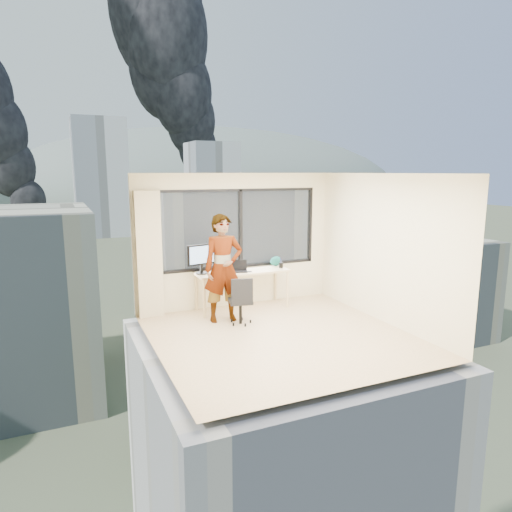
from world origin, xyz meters
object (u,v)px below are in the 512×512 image
laptop (239,267)px  monitor (201,259)px  chair (240,300)px  handbag (276,261)px  desk (242,290)px  person (223,268)px  game_console (225,268)px

laptop → monitor: bearing=-172.9°
chair → laptop: bearing=81.9°
laptop → handbag: 0.92m
desk → person: 0.98m
handbag → monitor: bearing=-160.0°
desk → chair: 0.91m
person → monitor: size_ratio=3.39×
monitor → person: bearing=-83.5°
desk → handbag: handbag is taller
game_console → handbag: bearing=3.8°
game_console → desk: bearing=-32.2°
monitor → handbag: monitor is taller
desk → game_console: 0.54m
desk → chair: size_ratio=2.08×
laptop → handbag: laptop is taller
chair → monitor: (-0.42, 0.90, 0.60)m
game_console → laptop: 0.35m
desk → laptop: laptop is taller
laptop → game_console: bearing=140.1°
game_console → handbag: handbag is taller
chair → game_console: size_ratio=2.55×
game_console → monitor: bearing=-156.2°
chair → person: bearing=137.7°
chair → monitor: 1.16m
game_console → handbag: (1.07, -0.07, 0.06)m
chair → handbag: bearing=52.3°
monitor → game_console: size_ratio=1.66×
handbag → game_console: bearing=-166.7°
chair → laptop: 0.91m
laptop → person: bearing=-117.8°
desk → handbag: size_ratio=7.18×
handbag → person: bearing=-136.4°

